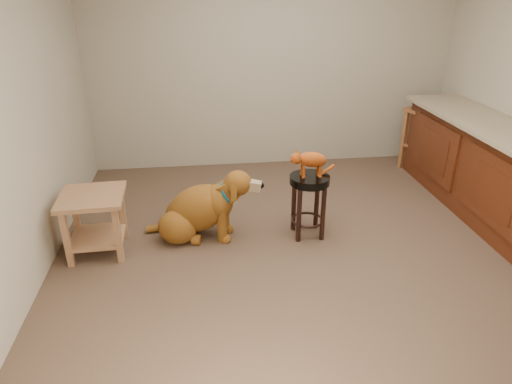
{
  "coord_description": "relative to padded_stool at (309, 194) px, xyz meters",
  "views": [
    {
      "loc": [
        -0.94,
        -3.62,
        2.21
      ],
      "look_at": [
        -0.45,
        0.12,
        0.45
      ],
      "focal_mm": 32.0,
      "sensor_mm": 36.0,
      "label": 1
    }
  ],
  "objects": [
    {
      "name": "floor",
      "position": [
        -0.03,
        -0.07,
        -0.43
      ],
      "size": [
        4.5,
        4.0,
        0.01
      ],
      "primitive_type": "cube",
      "color": "#4E3A2B",
      "rests_on": "ground"
    },
    {
      "name": "room_shell",
      "position": [
        -0.03,
        -0.07,
        1.25
      ],
      "size": [
        4.54,
        4.04,
        2.62
      ],
      "color": "#A49A84",
      "rests_on": "ground"
    },
    {
      "name": "cabinet_run",
      "position": [
        1.91,
        0.23,
        0.01
      ],
      "size": [
        0.7,
        2.56,
        0.94
      ],
      "color": "#50210E",
      "rests_on": "ground"
    },
    {
      "name": "padded_stool",
      "position": [
        0.0,
        0.0,
        0.0
      ],
      "size": [
        0.37,
        0.37,
        0.6
      ],
      "rotation": [
        0.0,
        0.0,
        0.01
      ],
      "color": "black",
      "rests_on": "ground"
    },
    {
      "name": "wood_stool",
      "position": [
        1.82,
        1.44,
        -0.02
      ],
      "size": [
        0.55,
        0.55,
        0.78
      ],
      "rotation": [
        0.0,
        0.0,
        0.39
      ],
      "color": "brown",
      "rests_on": "ground"
    },
    {
      "name": "side_table",
      "position": [
        -1.91,
        -0.05,
        -0.06
      ],
      "size": [
        0.55,
        0.55,
        0.56
      ],
      "rotation": [
        0.0,
        0.0,
        0.04
      ],
      "color": "#9B6C48",
      "rests_on": "ground"
    },
    {
      "name": "golden_retriever",
      "position": [
        -1.01,
        0.11,
        -0.16
      ],
      "size": [
        1.11,
        0.62,
        0.72
      ],
      "rotation": [
        0.0,
        0.0,
        -0.22
      ],
      "color": "brown",
      "rests_on": "ground"
    },
    {
      "name": "tabby_kitten",
      "position": [
        -0.01,
        0.0,
        0.33
      ],
      "size": [
        0.45,
        0.16,
        0.28
      ],
      "rotation": [
        0.0,
        0.0,
        0.01
      ],
      "color": "#9E3E0F",
      "rests_on": "padded_stool"
    }
  ]
}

